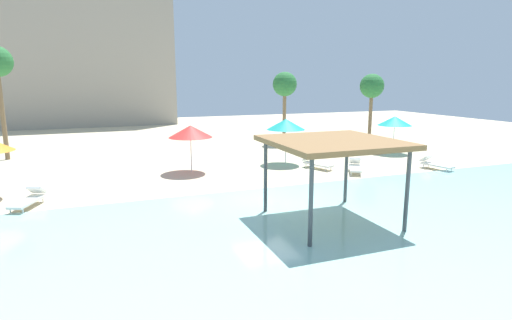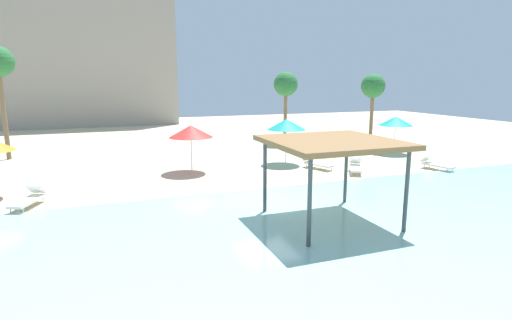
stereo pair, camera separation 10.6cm
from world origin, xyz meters
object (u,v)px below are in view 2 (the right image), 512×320
(beach_umbrella_teal_2, at_px, (286,124))
(palm_tree_2, at_px, (286,86))
(beach_umbrella_red_0, at_px, (191,131))
(lounge_chair_3, at_px, (356,167))
(beach_umbrella_teal_1, at_px, (396,121))
(lounge_chair_1, at_px, (436,164))
(lounge_chair_2, at_px, (29,198))
(palm_tree_1, at_px, (373,87))
(shade_pavilion, at_px, (332,145))
(lounge_chair_6, at_px, (317,163))
(lounge_chair_5, at_px, (370,148))

(beach_umbrella_teal_2, xyz_separation_m, palm_tree_2, (3.33, 7.41, 2.17))
(beach_umbrella_red_0, distance_m, lounge_chair_3, 9.23)
(beach_umbrella_teal_1, relative_size, lounge_chair_1, 1.29)
(beach_umbrella_teal_1, distance_m, lounge_chair_2, 22.42)
(beach_umbrella_teal_2, relative_size, palm_tree_2, 0.48)
(beach_umbrella_teal_2, bearing_deg, palm_tree_1, 27.87)
(shade_pavilion, distance_m, palm_tree_2, 18.51)
(beach_umbrella_teal_1, bearing_deg, shade_pavilion, -137.14)
(beach_umbrella_red_0, xyz_separation_m, lounge_chair_1, (13.09, -4.27, -1.93))
(palm_tree_1, bearing_deg, lounge_chair_2, -157.89)
(beach_umbrella_teal_1, bearing_deg, lounge_chair_1, -104.21)
(palm_tree_1, bearing_deg, lounge_chair_6, -141.26)
(lounge_chair_2, bearing_deg, lounge_chair_6, 120.75)
(lounge_chair_3, distance_m, palm_tree_1, 12.20)
(lounge_chair_1, bearing_deg, shade_pavilion, -73.73)
(palm_tree_1, bearing_deg, lounge_chair_5, -126.47)
(beach_umbrella_teal_1, bearing_deg, lounge_chair_3, -144.85)
(shade_pavilion, relative_size, lounge_chair_1, 2.16)
(lounge_chair_2, relative_size, lounge_chair_6, 1.00)
(lounge_chair_2, bearing_deg, palm_tree_2, 146.54)
(lounge_chair_1, height_order, lounge_chair_6, same)
(shade_pavilion, distance_m, palm_tree_1, 19.95)
(lounge_chair_1, height_order, palm_tree_2, palm_tree_2)
(lounge_chair_5, relative_size, palm_tree_1, 0.35)
(palm_tree_1, relative_size, palm_tree_2, 0.97)
(lounge_chair_6, bearing_deg, beach_umbrella_teal_1, 87.77)
(beach_umbrella_teal_1, distance_m, palm_tree_1, 5.26)
(beach_umbrella_red_0, relative_size, lounge_chair_2, 1.31)
(lounge_chair_1, relative_size, lounge_chair_6, 1.00)
(beach_umbrella_teal_2, bearing_deg, shade_pavilion, -106.07)
(lounge_chair_5, bearing_deg, beach_umbrella_teal_2, -81.13)
(shade_pavilion, bearing_deg, beach_umbrella_teal_2, 73.93)
(lounge_chair_5, bearing_deg, shade_pavilion, -43.35)
(shade_pavilion, relative_size, beach_umbrella_teal_1, 1.67)
(beach_umbrella_teal_1, height_order, lounge_chair_1, beach_umbrella_teal_1)
(lounge_chair_1, bearing_deg, lounge_chair_3, -113.35)
(lounge_chair_1, relative_size, lounge_chair_5, 1.03)
(lounge_chair_5, height_order, palm_tree_2, palm_tree_2)
(beach_umbrella_teal_2, xyz_separation_m, palm_tree_1, (9.95, 5.26, 2.04))
(lounge_chair_2, relative_size, lounge_chair_3, 1.03)
(lounge_chair_2, relative_size, palm_tree_2, 0.35)
(beach_umbrella_teal_1, height_order, lounge_chair_6, beach_umbrella_teal_1)
(lounge_chair_5, xyz_separation_m, palm_tree_1, (2.88, 3.90, 4.10))
(beach_umbrella_teal_1, xyz_separation_m, lounge_chair_3, (-6.01, -4.23, -1.91))
(lounge_chair_1, relative_size, palm_tree_2, 0.35)
(beach_umbrella_teal_1, xyz_separation_m, palm_tree_1, (1.36, 4.58, 2.20))
(beach_umbrella_teal_1, bearing_deg, beach_umbrella_red_0, -176.37)
(beach_umbrella_red_0, bearing_deg, lounge_chair_1, -18.05)
(lounge_chair_2, relative_size, lounge_chair_5, 1.04)
(lounge_chair_1, height_order, lounge_chair_2, same)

